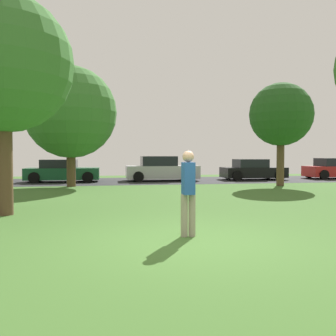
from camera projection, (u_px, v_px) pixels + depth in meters
ground_plane at (190, 241)px, 6.90m from camera, size 44.00×44.00×0.00m
road_strip at (132, 181)px, 22.66m from camera, size 44.00×6.40×0.01m
oak_tree_right at (71, 112)px, 18.57m from camera, size 4.69×4.69×6.16m
oak_tree_left at (281, 115)px, 19.09m from camera, size 3.31×3.31×5.41m
maple_tree_far at (3, 64)px, 9.76m from camera, size 3.73×3.73×5.97m
person_bystander at (188, 189)px, 7.26m from camera, size 0.30×0.32×1.72m
parked_car_green at (62, 172)px, 21.88m from camera, size 4.31×1.98×1.35m
parked_car_silver at (161, 170)px, 22.82m from camera, size 4.49×2.11×1.54m
parked_car_black at (253, 170)px, 23.80m from camera, size 4.07×2.02×1.35m
parked_car_red at (335, 169)px, 24.98m from camera, size 4.08×2.01×1.40m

